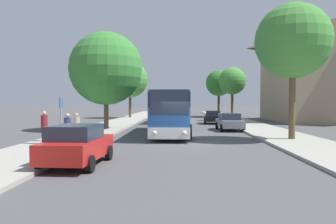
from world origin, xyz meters
The scene contains 17 objects.
ground_plane centered at (0.00, 0.00, 0.00)m, with size 300.00×300.00×0.00m, color #4C4C4F.
sidewalk_left centered at (-7.00, 0.00, 0.07)m, with size 4.00×120.00×0.15m, color #A39E93.
sidewalk_right centered at (7.00, 0.00, 0.07)m, with size 4.00×120.00×0.15m, color #A39E93.
bus_front centered at (-0.79, 5.68, 1.72)m, with size 2.85×11.78×3.21m.
bus_middle centered at (-0.97, 21.39, 1.74)m, with size 3.04×12.06×3.25m.
parked_car_left_curb centered at (-4.16, -6.70, 0.82)m, with size 2.15×4.13×1.59m.
parked_car_right_near centered at (4.18, 9.30, 0.77)m, with size 2.09×4.59×1.48m.
parked_car_right_far centered at (3.61, 17.79, 0.77)m, with size 2.16×4.14×1.48m.
bus_stop_sign centered at (-7.16, -0.23, 1.76)m, with size 0.08×0.45×2.61m.
pedestrian_waiting_near centered at (-5.92, -2.69, 1.03)m, with size 0.36×0.36×1.74m.
pedestrian_waiting_far centered at (-7.70, -1.35, 1.07)m, with size 0.36×0.36×1.82m.
pedestrian_walking_back centered at (-6.08, -0.73, 1.00)m, with size 0.36×0.36×1.68m.
tree_left_near centered at (-6.53, 8.92, 5.35)m, with size 6.31×6.31×8.37m.
tree_left_far centered at (-7.58, 29.67, 5.79)m, with size 5.40×5.40×8.35m.
tree_right_near centered at (6.91, 1.55, 6.26)m, with size 4.69×4.69×8.48m.
tree_right_mid centered at (6.37, 35.41, 5.56)m, with size 4.31×4.31×7.59m.
tree_right_far centered at (8.06, 32.06, 5.68)m, with size 4.23×4.23×7.68m.
Camera 1 is at (-0.19, -19.26, 2.49)m, focal length 35.00 mm.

